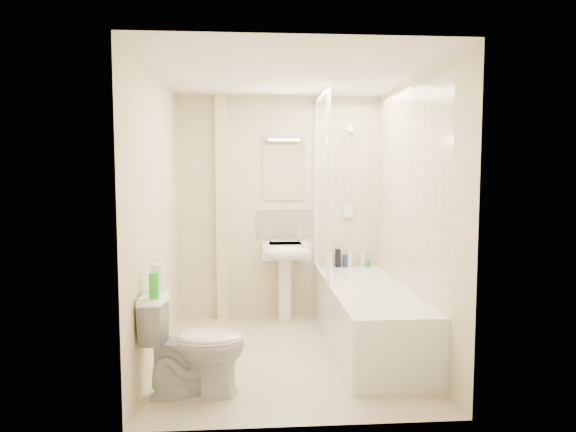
{
  "coord_description": "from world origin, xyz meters",
  "views": [
    {
      "loc": [
        -0.31,
        -4.32,
        1.6
      ],
      "look_at": [
        0.02,
        0.2,
        1.2
      ],
      "focal_mm": 32.0,
      "sensor_mm": 36.0,
      "label": 1
    }
  ],
  "objects": [
    {
      "name": "pedestal_sink",
      "position": [
        0.05,
        1.01,
        0.67
      ],
      "size": [
        0.49,
        0.46,
        0.95
      ],
      "color": "white",
      "rests_on": "ground"
    },
    {
      "name": "pipe_boxing",
      "position": [
        -0.62,
        1.19,
        1.2
      ],
      "size": [
        0.12,
        0.12,
        2.4
      ],
      "primitive_type": "cube",
      "color": "beige",
      "rests_on": "ground"
    },
    {
      "name": "tile_back",
      "position": [
        0.75,
        1.24,
        1.42
      ],
      "size": [
        0.7,
        0.01,
        1.75
      ],
      "primitive_type": "cube",
      "color": "beige",
      "rests_on": "wall_back"
    },
    {
      "name": "wall_right",
      "position": [
        1.1,
        0.0,
        1.2
      ],
      "size": [
        0.02,
        2.5,
        2.4
      ],
      "primitive_type": "cube",
      "color": "beige",
      "rests_on": "ground"
    },
    {
      "name": "bottle_blue",
      "position": [
        0.71,
        1.16,
        0.62
      ],
      "size": [
        0.06,
        0.06,
        0.13
      ],
      "primitive_type": "cylinder",
      "color": "navy",
      "rests_on": "bathtub"
    },
    {
      "name": "tile_right",
      "position": [
        1.09,
        0.2,
        1.42
      ],
      "size": [
        0.01,
        2.1,
        1.75
      ],
      "primitive_type": "cube",
      "color": "beige",
      "rests_on": "wall_right"
    },
    {
      "name": "bottle_white_a",
      "position": [
        0.55,
        1.16,
        0.63
      ],
      "size": [
        0.05,
        0.05,
        0.16
      ],
      "primitive_type": "cylinder",
      "color": "white",
      "rests_on": "bathtub"
    },
    {
      "name": "splashback",
      "position": [
        0.05,
        1.24,
        1.03
      ],
      "size": [
        0.6,
        0.02,
        0.3
      ],
      "primitive_type": "cube",
      "color": "beige",
      "rests_on": "wall_back"
    },
    {
      "name": "bathtub",
      "position": [
        0.75,
        0.2,
        0.29
      ],
      "size": [
        0.7,
        2.1,
        0.55
      ],
      "color": "white",
      "rests_on": "ground"
    },
    {
      "name": "bottle_black_b",
      "position": [
        0.63,
        1.16,
        0.65
      ],
      "size": [
        0.06,
        0.06,
        0.2
      ],
      "primitive_type": "cylinder",
      "color": "black",
      "rests_on": "bathtub"
    },
    {
      "name": "shower_screen",
      "position": [
        0.4,
        0.8,
        1.45
      ],
      "size": [
        0.04,
        0.92,
        1.8
      ],
      "color": "white",
      "rests_on": "bathtub"
    },
    {
      "name": "green_bottle",
      "position": [
        -0.97,
        -0.84,
        0.82
      ],
      "size": [
        0.07,
        0.07,
        0.18
      ],
      "primitive_type": "cylinder",
      "color": "green",
      "rests_on": "toilet"
    },
    {
      "name": "bottle_green",
      "position": [
        0.96,
        1.16,
        0.59
      ],
      "size": [
        0.07,
        0.07,
        0.08
      ],
      "primitive_type": "cylinder",
      "color": "green",
      "rests_on": "bathtub"
    },
    {
      "name": "wall_left",
      "position": [
        -1.1,
        0.0,
        1.2
      ],
      "size": [
        0.02,
        2.5,
        2.4
      ],
      "primitive_type": "cube",
      "color": "beige",
      "rests_on": "ground"
    },
    {
      "name": "toilet_roll_upper",
      "position": [
        -0.99,
        -0.61,
        0.88
      ],
      "size": [
        0.1,
        0.1,
        0.1
      ],
      "primitive_type": "cylinder",
      "color": "white",
      "rests_on": "toilet_roll_lower"
    },
    {
      "name": "toilet",
      "position": [
        -0.72,
        -0.71,
        0.37
      ],
      "size": [
        0.44,
        0.74,
        0.73
      ],
      "primitive_type": "imported",
      "rotation": [
        0.0,
        0.0,
        1.55
      ],
      "color": "white",
      "rests_on": "ground"
    },
    {
      "name": "ceiling",
      "position": [
        0.0,
        0.0,
        2.4
      ],
      "size": [
        2.2,
        2.5,
        0.02
      ],
      "primitive_type": "cube",
      "color": "white",
      "rests_on": "wall_back"
    },
    {
      "name": "floor",
      "position": [
        0.0,
        0.0,
        0.0
      ],
      "size": [
        2.5,
        2.5,
        0.0
      ],
      "primitive_type": "plane",
      "color": "beige",
      "rests_on": "ground"
    },
    {
      "name": "bottle_white_b",
      "position": [
        0.91,
        1.16,
        0.63
      ],
      "size": [
        0.05,
        0.05,
        0.16
      ],
      "primitive_type": "cylinder",
      "color": "silver",
      "rests_on": "bathtub"
    },
    {
      "name": "wall_back",
      "position": [
        0.0,
        1.25,
        1.2
      ],
      "size": [
        2.2,
        0.02,
        2.4
      ],
      "primitive_type": "cube",
      "color": "beige",
      "rests_on": "ground"
    },
    {
      "name": "toilet_roll_lower",
      "position": [
        -0.99,
        -0.61,
        0.78
      ],
      "size": [
        0.11,
        0.11,
        0.09
      ],
      "primitive_type": "cylinder",
      "color": "white",
      "rests_on": "toilet"
    },
    {
      "name": "shower_fixture",
      "position": [
        0.75,
        1.19,
        1.55
      ],
      "size": [
        0.1,
        0.16,
        0.99
      ],
      "color": "white",
      "rests_on": "wall_back"
    },
    {
      "name": "bottle_cream",
      "position": [
        0.77,
        1.16,
        0.65
      ],
      "size": [
        0.06,
        0.06,
        0.19
      ],
      "primitive_type": "cylinder",
      "color": "beige",
      "rests_on": "bathtub"
    },
    {
      "name": "mirror",
      "position": [
        0.05,
        1.24,
        1.58
      ],
      "size": [
        0.46,
        0.01,
        0.6
      ],
      "primitive_type": "cube",
      "color": "white",
      "rests_on": "wall_back"
    },
    {
      "name": "strip_light",
      "position": [
        0.05,
        1.22,
        1.95
      ],
      "size": [
        0.42,
        0.07,
        0.07
      ],
      "primitive_type": "cube",
      "color": "silver",
      "rests_on": "wall_back"
    }
  ]
}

